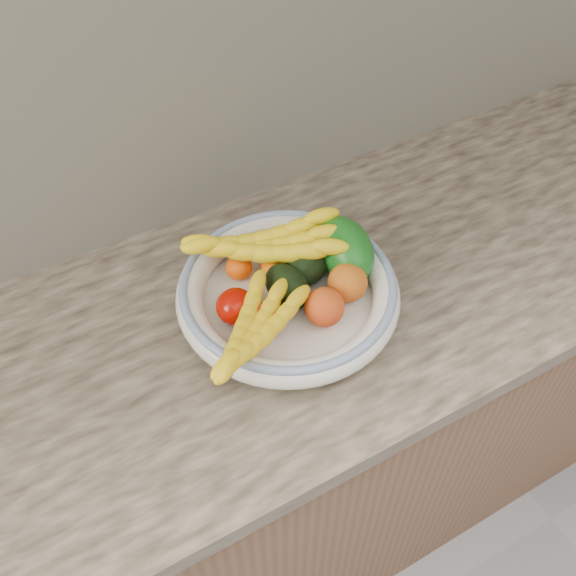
{
  "coord_description": "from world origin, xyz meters",
  "views": [
    {
      "loc": [
        -0.36,
        1.02,
        1.79
      ],
      "look_at": [
        0.0,
        1.66,
        0.96
      ],
      "focal_mm": 40.0,
      "sensor_mm": 36.0,
      "label": 1
    }
  ],
  "objects_px": {
    "fruit_bowl": "(288,292)",
    "green_mango": "(345,249)",
    "banana_bunch_back": "(264,248)",
    "banana_bunch_front": "(254,334)"
  },
  "relations": [
    {
      "from": "banana_bunch_back",
      "to": "banana_bunch_front",
      "type": "bearing_deg",
      "value": -102.26
    },
    {
      "from": "green_mango",
      "to": "banana_bunch_front",
      "type": "height_order",
      "value": "green_mango"
    },
    {
      "from": "fruit_bowl",
      "to": "banana_bunch_back",
      "type": "xyz_separation_m",
      "value": [
        -0.0,
        0.08,
        0.04
      ]
    },
    {
      "from": "banana_bunch_back",
      "to": "banana_bunch_front",
      "type": "height_order",
      "value": "banana_bunch_back"
    },
    {
      "from": "green_mango",
      "to": "banana_bunch_back",
      "type": "height_order",
      "value": "green_mango"
    },
    {
      "from": "banana_bunch_back",
      "to": "green_mango",
      "type": "bearing_deg",
      "value": -4.84
    },
    {
      "from": "fruit_bowl",
      "to": "banana_bunch_front",
      "type": "bearing_deg",
      "value": -144.23
    },
    {
      "from": "fruit_bowl",
      "to": "green_mango",
      "type": "height_order",
      "value": "green_mango"
    },
    {
      "from": "green_mango",
      "to": "banana_bunch_front",
      "type": "xyz_separation_m",
      "value": [
        -0.23,
        -0.09,
        0.01
      ]
    },
    {
      "from": "banana_bunch_front",
      "to": "fruit_bowl",
      "type": "bearing_deg",
      "value": -0.6
    }
  ]
}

